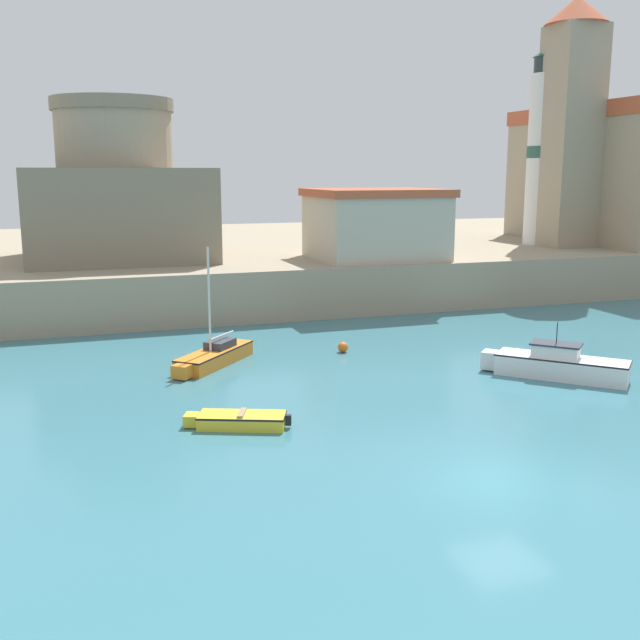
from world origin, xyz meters
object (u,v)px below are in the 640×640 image
object	(u,v)px
sailboat_orange_4	(214,355)
church	(614,168)
lighthouse	(542,150)
motorboat_white_0	(557,364)
fortress	(117,199)
harbor_shed_mid_row	(375,224)
mooring_buoy	(343,347)
dinghy_yellow_2	(239,420)

from	to	relation	value
sailboat_orange_4	church	size ratio (longest dim) A/B	0.30
sailboat_orange_4	lighthouse	xyz separation A→B (m)	(29.27, 17.47, 9.91)
motorboat_white_0	fortress	world-z (taller)	fortress
harbor_shed_mid_row	sailboat_orange_4	bearing A→B (deg)	-136.58
sailboat_orange_4	harbor_shed_mid_row	distance (m)	18.93
mooring_buoy	church	distance (m)	35.85
church	lighthouse	bearing A→B (deg)	-176.84
lighthouse	sailboat_orange_4	bearing A→B (deg)	-149.16
mooring_buoy	harbor_shed_mid_row	bearing A→B (deg)	60.78
dinghy_yellow_2	lighthouse	distance (m)	41.17
church	harbor_shed_mid_row	distance (m)	24.06
church	harbor_shed_mid_row	world-z (taller)	church
motorboat_white_0	harbor_shed_mid_row	bearing A→B (deg)	90.76
dinghy_yellow_2	sailboat_orange_4	xyz separation A→B (m)	(0.81, 8.76, 0.17)
mooring_buoy	church	size ratio (longest dim) A/B	0.03
fortress	lighthouse	distance (m)	32.19
fortress	lighthouse	xyz separation A→B (m)	(32.00, -0.61, 3.42)
motorboat_white_0	mooring_buoy	distance (m)	10.17
dinghy_yellow_2	lighthouse	xyz separation A→B (m)	(30.09, 26.24, 10.07)
fortress	harbor_shed_mid_row	size ratio (longest dim) A/B	1.37
fortress	sailboat_orange_4	bearing A→B (deg)	-81.42
church	lighthouse	xyz separation A→B (m)	(-7.19, -0.40, 1.35)
sailboat_orange_4	mooring_buoy	distance (m)	6.45
mooring_buoy	harbor_shed_mid_row	xyz separation A→B (m)	(6.84, 12.23, 5.09)
motorboat_white_0	mooring_buoy	world-z (taller)	motorboat_white_0
motorboat_white_0	mooring_buoy	bearing A→B (deg)	134.32
fortress	lighthouse	world-z (taller)	lighthouse
motorboat_white_0	harbor_shed_mid_row	size ratio (longest dim) A/B	0.63
lighthouse	harbor_shed_mid_row	bearing A→B (deg)	-162.93
fortress	church	bearing A→B (deg)	-0.31
fortress	harbor_shed_mid_row	distance (m)	17.00
sailboat_orange_4	lighthouse	bearing A→B (deg)	30.84
mooring_buoy	motorboat_white_0	bearing A→B (deg)	-45.68
harbor_shed_mid_row	motorboat_white_0	bearing A→B (deg)	-89.24
dinghy_yellow_2	harbor_shed_mid_row	world-z (taller)	harbor_shed_mid_row
dinghy_yellow_2	church	distance (m)	46.63
mooring_buoy	fortress	bearing A→B (deg)	117.31
church	fortress	bearing A→B (deg)	179.69
sailboat_orange_4	fortress	xyz separation A→B (m)	(-2.73, 18.08, 6.48)
mooring_buoy	harbor_shed_mid_row	distance (m)	14.91
harbor_shed_mid_row	mooring_buoy	bearing A→B (deg)	-119.22
motorboat_white_0	church	bearing A→B (deg)	47.25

